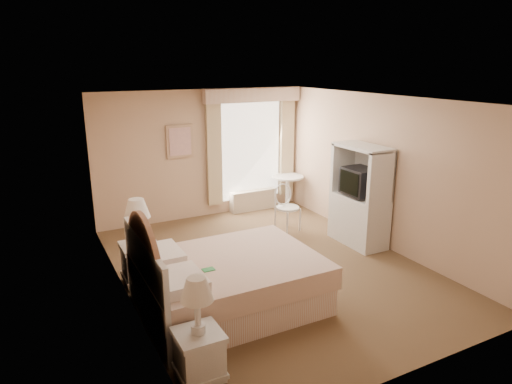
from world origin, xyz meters
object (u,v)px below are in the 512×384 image
bed (222,282)px  nightstand_near (199,342)px  nightstand_far (140,252)px  round_table (287,187)px  armoire (360,204)px  cafe_chair (286,204)px

bed → nightstand_near: bed is taller
nightstand_near → nightstand_far: bearing=90.0°
bed → round_table: bed is taller
nightstand_near → nightstand_far: nightstand_far is taller
nightstand_near → round_table: 5.58m
bed → armoire: 3.09m
nightstand_near → armoire: 4.20m
round_table → armoire: size_ratio=0.41×
round_table → cafe_chair: cafe_chair is taller
bed → armoire: size_ratio=1.28×
bed → nightstand_near: (-0.72, -1.12, 0.04)m
nightstand_near → armoire: bearing=29.3°
round_table → armoire: 2.23m
nightstand_near → armoire: (3.65, 2.05, 0.30)m
round_table → bed: bearing=-132.3°
armoire → cafe_chair: bearing=124.9°
armoire → round_table: bearing=91.6°
armoire → nightstand_near: bearing=-150.7°
bed → nightstand_far: bed is taller
nightstand_far → round_table: nightstand_far is taller
armoire → bed: bearing=-162.4°
cafe_chair → nightstand_far: bearing=-175.4°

